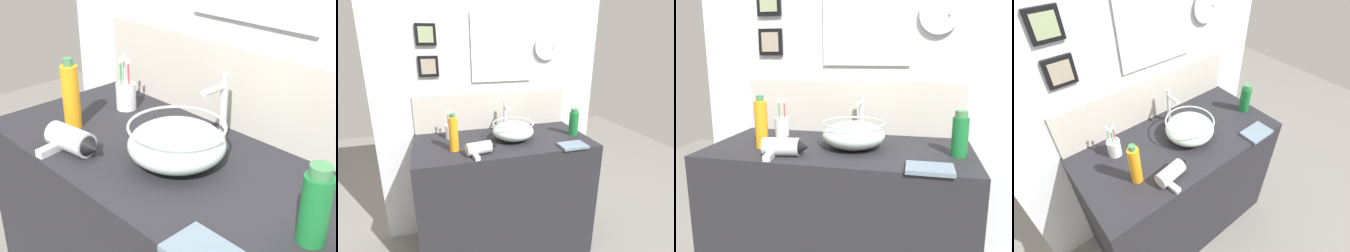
# 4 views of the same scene
# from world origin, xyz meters

# --- Properties ---
(ground_plane) EXTENTS (6.00, 6.00, 0.00)m
(ground_plane) POSITION_xyz_m (0.00, 0.00, 0.00)
(ground_plane) COLOR gray
(vanity_counter) EXTENTS (1.22, 0.60, 0.88)m
(vanity_counter) POSITION_xyz_m (0.00, 0.00, 0.44)
(vanity_counter) COLOR #232328
(vanity_counter) RESTS_ON ground
(back_panel) EXTENTS (1.76, 0.10, 2.58)m
(back_panel) POSITION_xyz_m (0.00, 0.33, 1.29)
(back_panel) COLOR silver
(back_panel) RESTS_ON ground
(glass_bowl_sink) EXTENTS (0.29, 0.29, 0.12)m
(glass_bowl_sink) POSITION_xyz_m (0.07, -0.01, 0.94)
(glass_bowl_sink) COLOR silver
(glass_bowl_sink) RESTS_ON vanity_counter
(faucet) EXTENTS (0.02, 0.11, 0.23)m
(faucet) POSITION_xyz_m (0.07, 0.18, 1.01)
(faucet) COLOR silver
(faucet) RESTS_ON vanity_counter
(hair_drier) EXTENTS (0.20, 0.15, 0.08)m
(hair_drier) POSITION_xyz_m (-0.20, -0.19, 0.92)
(hair_drier) COLOR silver
(hair_drier) RESTS_ON vanity_counter
(toothbrush_cup) EXTENTS (0.07, 0.07, 0.20)m
(toothbrush_cup) POSITION_xyz_m (-0.35, 0.14, 0.93)
(toothbrush_cup) COLOR white
(toothbrush_cup) RESTS_ON vanity_counter
(shampoo_bottle) EXTENTS (0.06, 0.06, 0.24)m
(shampoo_bottle) POSITION_xyz_m (-0.35, -0.09, 0.99)
(shampoo_bottle) COLOR orange
(shampoo_bottle) RESTS_ON vanity_counter
(lotion_bottle) EXTENTS (0.07, 0.07, 0.20)m
(lotion_bottle) POSITION_xyz_m (0.53, -0.04, 0.97)
(lotion_bottle) COLOR #197233
(lotion_bottle) RESTS_ON vanity_counter
(hand_towel) EXTENTS (0.18, 0.12, 0.02)m
(hand_towel) POSITION_xyz_m (0.40, -0.25, 0.89)
(hand_towel) COLOR slate
(hand_towel) RESTS_ON vanity_counter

